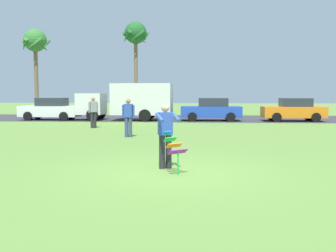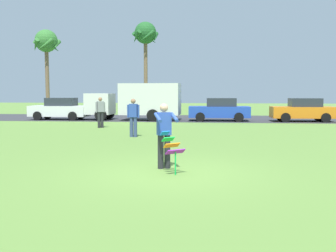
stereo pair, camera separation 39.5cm
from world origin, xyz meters
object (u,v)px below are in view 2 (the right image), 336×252
person_walker_far (133,116)px  parked_car_white (60,109)px  parked_truck_white_box (139,101)px  parked_car_blue (220,110)px  parked_car_orange (303,110)px  person_kite_flyer (164,133)px  kite_held (172,146)px  person_walker_near (100,111)px  palm_tree_left_near (46,44)px  palm_tree_right_near (146,37)px

person_walker_far → parked_car_white: bearing=126.3°
parked_truck_white_box → person_walker_far: size_ratio=3.91×
parked_car_blue → parked_car_orange: (5.66, 0.00, 0.00)m
person_kite_flyer → parked_car_white: (-9.68, 17.23, -0.18)m
kite_held → parked_truck_white_box: parked_truck_white_box is taller
parked_truck_white_box → parked_car_blue: bearing=-0.0°
parked_car_white → parked_car_orange: (17.22, 0.00, 0.00)m
kite_held → parked_car_blue: bearing=84.8°
parked_car_white → person_walker_far: 12.59m
kite_held → parked_car_orange: bearing=67.9°
person_kite_flyer → parked_truck_white_box: (-3.83, 17.23, 0.46)m
parked_car_orange → person_walker_near: 13.83m
parked_car_white → palm_tree_left_near: size_ratio=0.54×
parked_car_blue → person_walker_far: 10.95m
person_kite_flyer → person_walker_near: size_ratio=1.00×
kite_held → palm_tree_right_near: bearing=100.6°
parked_car_orange → person_walker_far: person_walker_far is taller
parked_truck_white_box → palm_tree_right_near: 11.88m
kite_held → parked_car_white: bearing=119.1°
parked_car_blue → person_walker_near: 9.04m
person_kite_flyer → palm_tree_left_near: (-14.09, 25.39, 5.52)m
kite_held → person_walker_far: 8.13m
person_walker_near → palm_tree_right_near: bearing=90.2°
kite_held → palm_tree_left_near: (-14.35, 26.04, 5.78)m
kite_held → person_walker_near: person_walker_near is taller
person_walker_near → person_walker_far: bearing=-57.2°
palm_tree_right_near → person_walker_near: bearing=-89.8°
parked_car_blue → kite_held: bearing=-95.2°
parked_car_white → person_walker_far: (7.45, -10.15, 0.16)m
parked_truck_white_box → person_walker_far: (1.60, -10.15, -0.48)m
person_kite_flyer → parked_car_white: bearing=119.3°
person_kite_flyer → parked_car_orange: (7.54, 17.23, -0.18)m
palm_tree_right_near → person_kite_flyer: bearing=-79.6°
parked_car_white → parked_truck_white_box: (5.85, 0.00, 0.64)m
person_kite_flyer → person_walker_far: size_ratio=1.00×
palm_tree_right_near → person_walker_far: size_ratio=5.05×
person_walker_near → palm_tree_left_near: bearing=123.0°
person_kite_flyer → kite_held: (0.26, -0.65, -0.26)m
person_kite_flyer → parked_truck_white_box: bearing=102.5°
parked_car_orange → person_walker_near: (-12.50, -5.91, 0.16)m
kite_held → parked_truck_white_box: (-4.10, 17.89, 0.72)m
kite_held → parked_car_orange: 19.31m
parked_truck_white_box → palm_tree_right_near: bearing=96.6°
kite_held → parked_car_white: parked_car_white is taller
kite_held → parked_truck_white_box: size_ratio=0.16×
parked_car_white → parked_car_blue: same height
person_walker_near → kite_held: bearing=-66.4°
kite_held → parked_car_orange: size_ratio=0.25×
parked_car_white → parked_truck_white_box: size_ratio=0.63×
person_kite_flyer → parked_car_white: person_kite_flyer is taller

